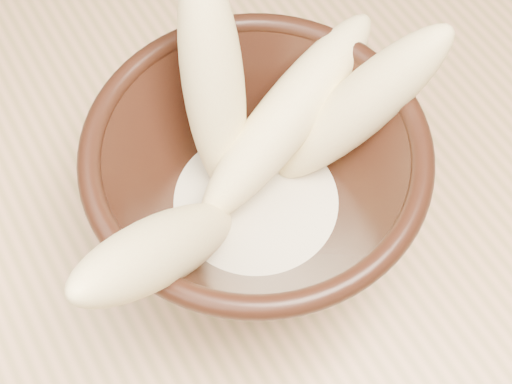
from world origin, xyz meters
TOP-DOWN VIEW (x-y plane):
  - table at (0.00, 0.00)m, footprint 1.20×0.80m
  - bowl at (-0.12, -0.12)m, footprint 0.22×0.22m
  - milk_puddle at (-0.12, -0.12)m, footprint 0.13×0.13m
  - banana_upright at (-0.12, -0.06)m, footprint 0.08×0.12m
  - banana_left at (-0.20, -0.15)m, footprint 0.16×0.12m
  - banana_right at (-0.04, -0.12)m, footprint 0.14×0.07m
  - banana_across at (-0.08, -0.10)m, footprint 0.19×0.10m

SIDE VIEW (x-z plane):
  - table at x=0.00m, z-range 0.30..1.05m
  - milk_puddle at x=-0.12m, z-range 0.78..0.80m
  - bowl at x=-0.12m, z-range 0.76..0.88m
  - banana_across at x=-0.08m, z-range 0.80..0.89m
  - banana_right at x=-0.04m, z-range 0.78..0.93m
  - banana_left at x=-0.20m, z-range 0.78..0.95m
  - banana_upright at x=-0.12m, z-range 0.79..0.95m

